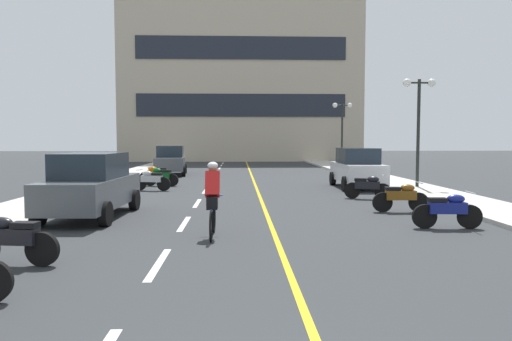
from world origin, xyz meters
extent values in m
plane|color=#2D3033|center=(0.00, 21.00, 0.00)|extent=(140.00, 140.00, 0.00)
cube|color=#B7B2A8|center=(-7.20, 24.00, 0.06)|extent=(2.40, 72.00, 0.12)
cube|color=#B7B2A8|center=(7.20, 24.00, 0.06)|extent=(2.40, 72.00, 0.12)
cube|color=silver|center=(-2.00, 6.00, 0.00)|extent=(0.14, 2.20, 0.01)
cube|color=silver|center=(-2.00, 10.00, 0.00)|extent=(0.14, 2.20, 0.01)
cube|color=silver|center=(-2.00, 14.00, 0.00)|extent=(0.14, 2.20, 0.01)
cube|color=silver|center=(-2.00, 18.00, 0.00)|extent=(0.14, 2.20, 0.01)
cube|color=silver|center=(-2.00, 22.00, 0.00)|extent=(0.14, 2.20, 0.01)
cube|color=silver|center=(-2.00, 26.00, 0.00)|extent=(0.14, 2.20, 0.01)
cube|color=silver|center=(-2.00, 30.00, 0.00)|extent=(0.14, 2.20, 0.01)
cube|color=silver|center=(-2.00, 34.00, 0.00)|extent=(0.14, 2.20, 0.01)
cube|color=silver|center=(-2.00, 38.00, 0.00)|extent=(0.14, 2.20, 0.01)
cube|color=silver|center=(-2.00, 42.00, 0.00)|extent=(0.14, 2.20, 0.01)
cube|color=silver|center=(-2.00, 46.00, 0.00)|extent=(0.14, 2.20, 0.01)
cube|color=gold|center=(0.25, 24.00, 0.00)|extent=(0.12, 66.00, 0.01)
cube|color=#BCAD93|center=(-0.22, 49.83, 9.39)|extent=(24.73, 9.65, 18.77)
cube|color=#1E232D|center=(-0.22, 44.95, 5.63)|extent=(20.78, 0.10, 2.25)
cube|color=#1E232D|center=(-0.22, 44.95, 11.26)|extent=(20.78, 0.10, 2.25)
cylinder|color=black|center=(7.37, 18.32, 2.48)|extent=(0.14, 0.14, 4.72)
cylinder|color=black|center=(7.37, 18.32, 4.69)|extent=(1.10, 0.08, 0.08)
sphere|color=white|center=(6.82, 18.32, 4.69)|extent=(0.36, 0.36, 0.36)
sphere|color=white|center=(7.92, 18.32, 4.69)|extent=(0.36, 0.36, 0.36)
cylinder|color=black|center=(7.10, 32.34, 2.50)|extent=(0.14, 0.14, 4.76)
cylinder|color=black|center=(7.10, 32.34, 4.73)|extent=(1.10, 0.08, 0.08)
sphere|color=white|center=(6.55, 32.34, 4.73)|extent=(0.36, 0.36, 0.36)
sphere|color=white|center=(7.65, 32.34, 4.73)|extent=(0.36, 0.36, 0.36)
cylinder|color=black|center=(-5.52, 12.55, 0.32)|extent=(0.25, 0.65, 0.64)
cylinder|color=black|center=(-3.82, 12.48, 0.32)|extent=(0.25, 0.65, 0.64)
cylinder|color=black|center=(-5.64, 9.76, 0.32)|extent=(0.25, 0.65, 0.64)
cylinder|color=black|center=(-3.94, 9.68, 0.32)|extent=(0.25, 0.65, 0.64)
cube|color=#4C5156|center=(-4.73, 11.12, 0.72)|extent=(1.88, 4.27, 0.80)
cube|color=#1E2833|center=(-4.73, 11.12, 1.47)|extent=(1.65, 2.27, 0.70)
cylinder|color=black|center=(4.01, 20.39, 0.32)|extent=(0.23, 0.64, 0.64)
cylinder|color=black|center=(5.71, 20.38, 0.32)|extent=(0.23, 0.64, 0.64)
cylinder|color=black|center=(3.99, 17.59, 0.32)|extent=(0.23, 0.64, 0.64)
cylinder|color=black|center=(5.69, 17.58, 0.32)|extent=(0.23, 0.64, 0.64)
cube|color=silver|center=(4.85, 18.99, 0.72)|extent=(1.74, 4.22, 0.80)
cube|color=#1E2833|center=(4.85, 18.99, 1.47)|extent=(1.58, 2.21, 0.70)
cylinder|color=black|center=(-5.76, 28.67, 0.32)|extent=(0.27, 0.66, 0.64)
cylinder|color=black|center=(-4.06, 28.80, 0.32)|extent=(0.27, 0.66, 0.64)
cylinder|color=black|center=(-5.54, 25.88, 0.32)|extent=(0.27, 0.66, 0.64)
cylinder|color=black|center=(-3.84, 26.01, 0.32)|extent=(0.27, 0.66, 0.64)
cube|color=#4C5156|center=(-4.80, 27.34, 0.72)|extent=(2.03, 4.32, 0.80)
cube|color=#1E2833|center=(-4.80, 27.34, 1.47)|extent=(1.73, 2.32, 0.70)
cylinder|color=black|center=(-3.98, 5.91, 0.30)|extent=(0.61, 0.18, 0.60)
cube|color=black|center=(-4.53, 5.99, 0.52)|extent=(0.93, 0.40, 0.28)
ellipsoid|color=black|center=(-4.72, 6.02, 0.74)|extent=(0.47, 0.30, 0.22)
cube|color=black|center=(-4.28, 5.96, 0.72)|extent=(0.47, 0.30, 0.10)
cylinder|color=black|center=(5.11, 9.02, 0.30)|extent=(0.61, 0.14, 0.60)
cylinder|color=black|center=(4.01, 9.10, 0.30)|extent=(0.61, 0.14, 0.60)
cube|color=navy|center=(4.56, 9.06, 0.52)|extent=(0.92, 0.35, 0.28)
ellipsoid|color=navy|center=(4.76, 9.04, 0.74)|extent=(0.46, 0.27, 0.22)
cube|color=black|center=(4.31, 9.08, 0.72)|extent=(0.46, 0.27, 0.10)
cylinder|color=silver|center=(5.11, 9.02, 0.90)|extent=(0.08, 0.60, 0.03)
cylinder|color=black|center=(4.88, 11.71, 0.30)|extent=(0.60, 0.12, 0.60)
cylinder|color=black|center=(3.78, 11.74, 0.30)|extent=(0.60, 0.12, 0.60)
cube|color=brown|center=(4.33, 11.73, 0.52)|extent=(0.91, 0.30, 0.28)
ellipsoid|color=brown|center=(4.53, 11.72, 0.74)|extent=(0.45, 0.25, 0.22)
cube|color=black|center=(4.08, 11.73, 0.72)|extent=(0.45, 0.25, 0.10)
cylinder|color=silver|center=(4.88, 11.71, 0.90)|extent=(0.05, 0.60, 0.03)
cylinder|color=black|center=(4.71, 14.73, 0.30)|extent=(0.60, 0.29, 0.60)
cylinder|color=black|center=(3.68, 15.10, 0.30)|extent=(0.60, 0.29, 0.60)
cube|color=black|center=(4.20, 14.92, 0.52)|extent=(0.94, 0.56, 0.28)
ellipsoid|color=black|center=(4.39, 14.85, 0.74)|extent=(0.49, 0.37, 0.22)
cube|color=black|center=(3.96, 15.00, 0.72)|extent=(0.49, 0.37, 0.10)
cylinder|color=silver|center=(4.71, 14.73, 0.90)|extent=(0.23, 0.58, 0.03)
cylinder|color=black|center=(-4.84, 18.24, 0.30)|extent=(0.61, 0.23, 0.60)
cylinder|color=black|center=(-3.77, 18.00, 0.30)|extent=(0.61, 0.23, 0.60)
cube|color=#B2B2B7|center=(-4.31, 18.12, 0.52)|extent=(0.94, 0.47, 0.28)
ellipsoid|color=#B2B2B7|center=(-4.50, 18.16, 0.74)|extent=(0.48, 0.33, 0.22)
cube|color=black|center=(-4.06, 18.07, 0.72)|extent=(0.48, 0.33, 0.10)
cylinder|color=silver|center=(-4.84, 18.24, 0.90)|extent=(0.16, 0.59, 0.03)
cylinder|color=black|center=(-4.76, 20.25, 0.30)|extent=(0.61, 0.23, 0.60)
cylinder|color=black|center=(-3.69, 20.00, 0.30)|extent=(0.61, 0.23, 0.60)
cube|color=#0C4C19|center=(-4.22, 20.13, 0.52)|extent=(0.94, 0.47, 0.28)
ellipsoid|color=#0C4C19|center=(-4.42, 20.17, 0.74)|extent=(0.48, 0.33, 0.22)
cube|color=black|center=(-3.98, 20.07, 0.72)|extent=(0.48, 0.33, 0.10)
cylinder|color=silver|center=(-4.76, 20.25, 0.90)|extent=(0.16, 0.59, 0.03)
cylinder|color=black|center=(-5.23, 21.48, 0.30)|extent=(0.60, 0.26, 0.60)
cylinder|color=black|center=(-4.17, 21.78, 0.30)|extent=(0.60, 0.26, 0.60)
cube|color=orange|center=(-4.70, 21.63, 0.52)|extent=(0.94, 0.51, 0.28)
ellipsoid|color=orange|center=(-4.89, 21.58, 0.74)|extent=(0.49, 0.35, 0.22)
cube|color=black|center=(-4.46, 21.70, 0.72)|extent=(0.49, 0.35, 0.10)
cylinder|color=silver|center=(-5.23, 21.48, 0.90)|extent=(0.19, 0.59, 0.03)
torus|color=black|center=(-1.16, 8.85, 0.34)|extent=(0.05, 0.72, 0.72)
torus|color=black|center=(-1.17, 7.80, 0.34)|extent=(0.05, 0.72, 0.72)
cylinder|color=blue|center=(-1.17, 8.30, 0.64)|extent=(0.05, 0.95, 0.04)
cube|color=black|center=(-1.17, 8.15, 0.86)|extent=(0.10, 0.20, 0.06)
cylinder|color=blue|center=(-1.16, 8.75, 0.89)|extent=(0.42, 0.03, 0.03)
cube|color=black|center=(-1.17, 8.20, 0.79)|extent=(0.24, 0.36, 0.28)
cube|color=red|center=(-1.17, 8.35, 1.19)|extent=(0.32, 0.46, 0.61)
sphere|color=#8C6647|center=(-1.17, 8.48, 1.54)|extent=(0.20, 0.20, 0.20)
ellipsoid|color=white|center=(-1.17, 8.48, 1.61)|extent=(0.24, 0.26, 0.16)
camera|label=1|loc=(-0.60, -2.27, 2.19)|focal=33.13mm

